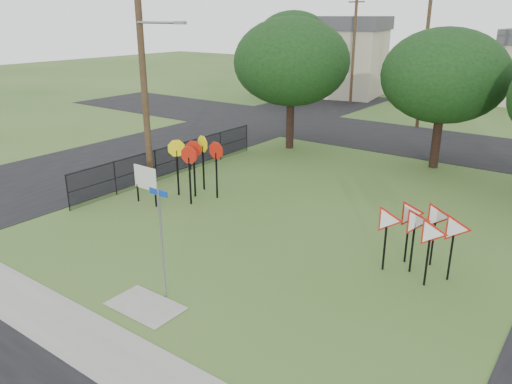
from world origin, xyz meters
TOP-DOWN VIEW (x-y plane):
  - ground at (0.00, 0.00)m, footprint 140.00×140.00m
  - sidewalk at (0.00, -4.20)m, footprint 30.00×1.60m
  - planting_strip at (0.00, -5.40)m, footprint 30.00×0.80m
  - street_left at (-12.00, 10.00)m, footprint 8.00×50.00m
  - street_far at (0.00, 20.00)m, footprint 60.00×8.00m
  - curb_pad at (0.00, -2.40)m, footprint 2.00×1.20m
  - street_name_sign at (0.06, -1.73)m, footprint 0.64×0.06m
  - stop_sign_cluster at (-4.69, 4.71)m, footprint 2.19×1.88m
  - yield_sign_cluster at (5.11, 3.70)m, footprint 2.66×1.57m
  - info_board at (-5.73, 2.84)m, footprint 1.27×0.06m
  - utility_pole_main at (-7.24, 4.50)m, footprint 3.55×0.33m
  - far_pole_a at (-2.00, 24.00)m, footprint 1.40×0.24m
  - far_pole_c at (-10.00, 30.00)m, footprint 1.40×0.24m
  - fence_run at (-7.60, 6.25)m, footprint 0.05×11.55m
  - house_left at (-14.00, 34.00)m, footprint 10.58×8.88m
  - tree_near_left at (-6.00, 14.00)m, footprint 6.40×6.40m
  - tree_near_mid at (2.00, 15.00)m, footprint 6.00×6.00m
  - tree_far_left at (-16.00, 30.00)m, footprint 6.80×6.80m

SIDE VIEW (x-z plane):
  - ground at x=0.00m, z-range 0.00..0.00m
  - planting_strip at x=0.00m, z-range 0.00..0.02m
  - sidewalk at x=0.00m, z-range 0.00..0.02m
  - street_left at x=-12.00m, z-range 0.00..0.02m
  - street_far at x=0.00m, z-range 0.00..0.02m
  - curb_pad at x=0.00m, z-range 0.00..0.02m
  - fence_run at x=-7.60m, z-range 0.03..1.53m
  - info_board at x=-5.73m, z-range 0.26..1.85m
  - yield_sign_cluster at x=5.11m, z-range 0.50..2.60m
  - street_name_sign at x=0.06m, z-range 0.22..3.33m
  - stop_sign_cluster at x=-4.69m, z-range 0.59..3.03m
  - house_left at x=-14.00m, z-range 0.05..7.25m
  - tree_near_mid at x=2.00m, z-range 1.14..7.94m
  - far_pole_a at x=-2.00m, z-range 0.10..9.10m
  - far_pole_c at x=-10.00m, z-range 0.10..9.10m
  - tree_near_left at x=-6.00m, z-range 1.22..8.49m
  - tree_far_left at x=-16.00m, z-range 1.31..9.04m
  - utility_pole_main at x=-7.24m, z-range 0.21..10.21m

